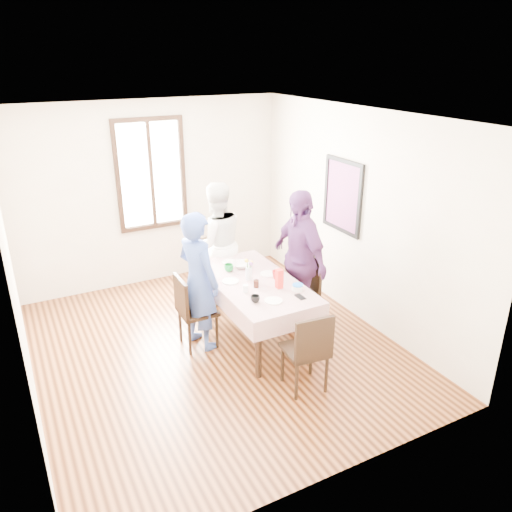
% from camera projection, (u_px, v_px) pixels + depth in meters
% --- Properties ---
extents(ground, '(4.50, 4.50, 0.00)m').
position_uv_depth(ground, '(216.00, 348.00, 5.99)').
color(ground, '#321507').
rests_on(ground, ground).
extents(back_wall, '(4.00, 0.00, 4.00)m').
position_uv_depth(back_wall, '(152.00, 194.00, 7.32)').
color(back_wall, beige).
rests_on(back_wall, ground).
extents(right_wall, '(0.00, 4.50, 4.50)m').
position_uv_depth(right_wall, '(357.00, 217.00, 6.34)').
color(right_wall, beige).
rests_on(right_wall, ground).
extents(window_frame, '(1.02, 0.06, 1.62)m').
position_uv_depth(window_frame, '(151.00, 174.00, 7.19)').
color(window_frame, black).
rests_on(window_frame, back_wall).
extents(window_pane, '(0.90, 0.02, 1.50)m').
position_uv_depth(window_pane, '(151.00, 174.00, 7.20)').
color(window_pane, white).
rests_on(window_pane, back_wall).
extents(art_poster, '(0.04, 0.76, 0.96)m').
position_uv_depth(art_poster, '(343.00, 196.00, 6.50)').
color(art_poster, red).
rests_on(art_poster, right_wall).
extents(dining_table, '(0.81, 1.65, 0.75)m').
position_uv_depth(dining_table, '(254.00, 309.00, 6.09)').
color(dining_table, black).
rests_on(dining_table, ground).
extents(tablecloth, '(0.93, 1.77, 0.01)m').
position_uv_depth(tablecloth, '(254.00, 281.00, 5.95)').
color(tablecloth, '#580C17').
rests_on(tablecloth, dining_table).
extents(chair_left, '(0.43, 0.43, 0.91)m').
position_uv_depth(chair_left, '(197.00, 311.00, 5.90)').
color(chair_left, black).
rests_on(chair_left, ground).
extents(chair_right, '(0.46, 0.46, 0.91)m').
position_uv_depth(chair_right, '(299.00, 291.00, 6.40)').
color(chair_right, black).
rests_on(chair_right, ground).
extents(chair_far, '(0.46, 0.46, 0.91)m').
position_uv_depth(chair_far, '(217.00, 270.00, 7.00)').
color(chair_far, black).
rests_on(chair_far, ground).
extents(chair_near, '(0.46, 0.46, 0.91)m').
position_uv_depth(chair_near, '(305.00, 349.00, 5.13)').
color(chair_near, black).
rests_on(chair_near, ground).
extents(person_left, '(0.57, 0.70, 1.67)m').
position_uv_depth(person_left, '(197.00, 281.00, 5.76)').
color(person_left, '#334B96').
rests_on(person_left, ground).
extents(person_far, '(0.88, 0.71, 1.71)m').
position_uv_depth(person_far, '(217.00, 244.00, 6.83)').
color(person_far, white).
rests_on(person_far, ground).
extents(person_right, '(0.46, 1.05, 1.79)m').
position_uv_depth(person_right, '(299.00, 259.00, 6.22)').
color(person_right, '#582C65').
rests_on(person_right, ground).
extents(mug_black, '(0.12, 0.12, 0.08)m').
position_uv_depth(mug_black, '(255.00, 299.00, 5.43)').
color(mug_black, black).
rests_on(mug_black, tablecloth).
extents(mug_flag, '(0.15, 0.15, 0.10)m').
position_uv_depth(mug_flag, '(276.00, 275.00, 5.99)').
color(mug_flag, red).
rests_on(mug_flag, tablecloth).
extents(mug_green, '(0.15, 0.15, 0.09)m').
position_uv_depth(mug_green, '(229.00, 268.00, 6.19)').
color(mug_green, '#0C7226').
rests_on(mug_green, tablecloth).
extents(serving_bowl, '(0.32, 0.32, 0.06)m').
position_uv_depth(serving_bowl, '(242.00, 265.00, 6.31)').
color(serving_bowl, white).
rests_on(serving_bowl, tablecloth).
extents(juice_carton, '(0.07, 0.07, 0.23)m').
position_uv_depth(juice_carton, '(279.00, 279.00, 5.73)').
color(juice_carton, red).
rests_on(juice_carton, tablecloth).
extents(butter_tub, '(0.13, 0.13, 0.06)m').
position_uv_depth(butter_tub, '(298.00, 288.00, 5.70)').
color(butter_tub, white).
rests_on(butter_tub, tablecloth).
extents(jam_jar, '(0.06, 0.06, 0.09)m').
position_uv_depth(jam_jar, '(256.00, 284.00, 5.77)').
color(jam_jar, black).
rests_on(jam_jar, tablecloth).
extents(drinking_glass, '(0.06, 0.06, 0.09)m').
position_uv_depth(drinking_glass, '(246.00, 289.00, 5.65)').
color(drinking_glass, silver).
rests_on(drinking_glass, tablecloth).
extents(smartphone, '(0.07, 0.15, 0.01)m').
position_uv_depth(smartphone, '(300.00, 297.00, 5.55)').
color(smartphone, black).
rests_on(smartphone, tablecloth).
extents(flower_vase, '(0.08, 0.08, 0.15)m').
position_uv_depth(flower_vase, '(249.00, 273.00, 5.96)').
color(flower_vase, silver).
rests_on(flower_vase, tablecloth).
extents(plate_left, '(0.20, 0.20, 0.01)m').
position_uv_depth(plate_left, '(230.00, 281.00, 5.92)').
color(plate_left, white).
rests_on(plate_left, tablecloth).
extents(plate_right, '(0.20, 0.20, 0.01)m').
position_uv_depth(plate_right, '(268.00, 274.00, 6.12)').
color(plate_right, white).
rests_on(plate_right, tablecloth).
extents(plate_far, '(0.20, 0.20, 0.01)m').
position_uv_depth(plate_far, '(229.00, 262.00, 6.46)').
color(plate_far, white).
rests_on(plate_far, tablecloth).
extents(plate_near, '(0.20, 0.20, 0.01)m').
position_uv_depth(plate_near, '(274.00, 301.00, 5.46)').
color(plate_near, white).
rests_on(plate_near, tablecloth).
extents(butter_lid, '(0.12, 0.12, 0.01)m').
position_uv_depth(butter_lid, '(298.00, 285.00, 5.68)').
color(butter_lid, blue).
rests_on(butter_lid, butter_tub).
extents(flower_bunch, '(0.09, 0.09, 0.10)m').
position_uv_depth(flower_bunch, '(249.00, 264.00, 5.91)').
color(flower_bunch, yellow).
rests_on(flower_bunch, flower_vase).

